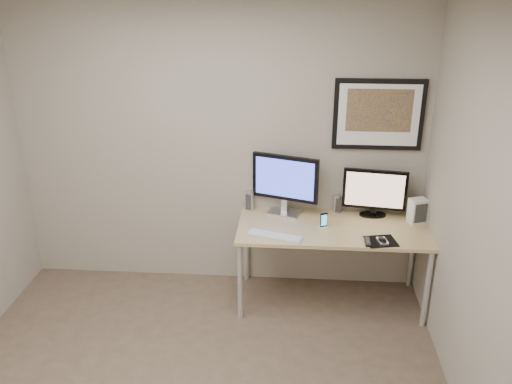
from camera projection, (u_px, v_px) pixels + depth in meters
room at (191, 156)px, 3.45m from camera, size 3.60×3.60×3.60m
desk at (332, 234)px, 4.59m from camera, size 1.60×0.70×0.73m
framed_art at (379, 115)px, 4.51m from camera, size 0.75×0.04×0.60m
monitor_large at (285, 182)px, 4.70m from camera, size 0.58×0.27×0.54m
monitor_tv at (375, 192)px, 4.68m from camera, size 0.55×0.16×0.43m
speaker_left at (250, 201)px, 4.86m from camera, size 0.09×0.09×0.17m
speaker_right at (337, 204)px, 4.82m from camera, size 0.08×0.08×0.16m
phone_dock at (324, 221)px, 4.52m from camera, size 0.09×0.09×0.14m
keyboard at (274, 236)px, 4.40m from camera, size 0.48×0.26×0.02m
mousepad at (381, 241)px, 4.32m from camera, size 0.28×0.25×0.00m
mouse at (382, 240)px, 4.29m from camera, size 0.09×0.13×0.04m
remote at (367, 241)px, 4.30m from camera, size 0.05×0.16×0.02m
fan_unit at (417, 211)px, 4.61m from camera, size 0.17×0.15×0.22m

